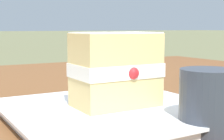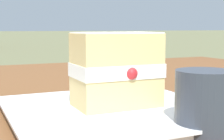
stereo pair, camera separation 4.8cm
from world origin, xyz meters
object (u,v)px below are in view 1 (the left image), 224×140
(cake_slice, at_px, (116,69))
(coffee_cup, at_px, (208,100))
(patio_table, at_px, (42,123))
(dessert_plate, at_px, (112,112))

(cake_slice, relative_size, coffee_cup, 1.53)
(patio_table, bearing_deg, cake_slice, -86.98)
(patio_table, relative_size, dessert_plate, 5.53)
(coffee_cup, bearing_deg, dessert_plate, 119.68)
(cake_slice, xyz_separation_m, coffee_cup, (0.06, -0.12, -0.03))
(patio_table, relative_size, cake_slice, 13.26)
(dessert_plate, height_order, cake_slice, cake_slice)
(dessert_plate, height_order, coffee_cup, coffee_cup)
(dessert_plate, distance_m, coffee_cup, 0.14)
(patio_table, bearing_deg, dessert_plate, -88.63)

